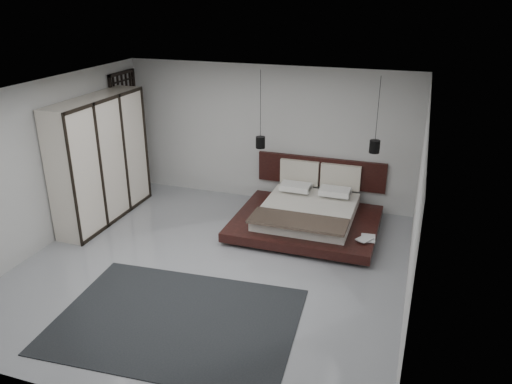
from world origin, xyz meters
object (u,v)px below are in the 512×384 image
(pendant_right, at_px, (375,146))
(bed, at_px, (308,214))
(wardrobe, at_px, (101,160))
(lattice_screen, at_px, (127,134))
(rug, at_px, (177,320))
(pendant_left, at_px, (260,142))

(pendant_right, bearing_deg, bed, -159.94)
(pendant_right, xyz_separation_m, wardrobe, (-4.89, -1.19, -0.39))
(bed, bearing_deg, lattice_screen, 172.55)
(bed, distance_m, wardrobe, 4.01)
(bed, bearing_deg, wardrobe, -168.10)
(pendant_right, xyz_separation_m, rug, (-2.08, -3.74, -1.56))
(bed, relative_size, pendant_left, 1.76)
(bed, bearing_deg, rug, -106.86)
(pendant_left, bearing_deg, pendant_right, 0.00)
(bed, distance_m, pendant_left, 1.63)
(wardrobe, bearing_deg, pendant_right, 13.73)
(wardrobe, bearing_deg, pendant_left, 23.36)
(pendant_right, distance_m, wardrobe, 5.05)
(wardrobe, distance_m, rug, 3.97)
(lattice_screen, relative_size, pendant_right, 1.93)
(lattice_screen, xyz_separation_m, wardrobe, (0.25, -1.34, -0.12))
(bed, distance_m, rug, 3.52)
(bed, xyz_separation_m, rug, (-1.02, -3.35, -0.27))
(lattice_screen, bearing_deg, wardrobe, -79.36)
(lattice_screen, relative_size, rug, 0.81)
(pendant_left, distance_m, pendant_right, 2.13)
(wardrobe, relative_size, rug, 0.75)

